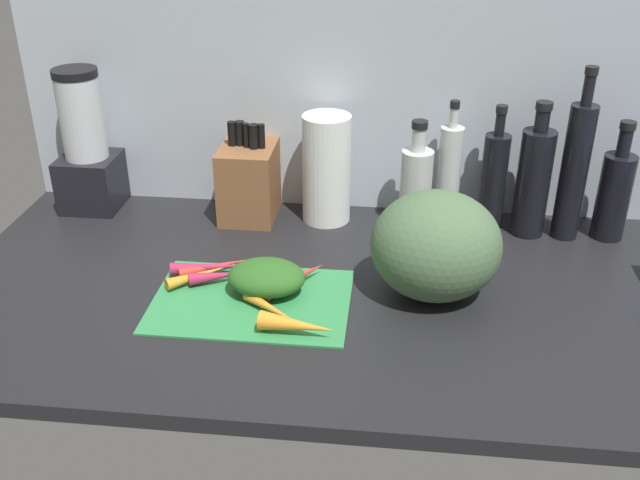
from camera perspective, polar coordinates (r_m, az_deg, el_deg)
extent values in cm
cube|color=black|center=(143.43, 4.71, -4.31)|extent=(170.00, 80.00, 3.00)
cube|color=#ADB7C1|center=(166.11, 5.65, 12.15)|extent=(170.00, 3.00, 60.00)
cube|color=#338C4C|center=(138.52, -5.39, -4.70)|extent=(37.09, 26.09, 0.80)
cone|color=orange|center=(144.61, -9.53, -2.74)|extent=(11.59, 9.98, 2.32)
cone|color=red|center=(140.63, -2.01, -3.03)|extent=(12.63, 14.28, 3.39)
cone|color=orange|center=(127.26, -1.83, -6.67)|extent=(13.79, 5.29, 3.51)
cone|color=orange|center=(132.99, -3.78, -5.40)|extent=(12.11, 9.98, 2.12)
cone|color=#B2264C|center=(143.59, -7.93, -2.79)|extent=(11.66, 6.29, 2.57)
cone|color=#B2264C|center=(146.79, -8.64, -2.11)|extent=(15.43, 5.70, 2.59)
cone|color=red|center=(147.40, -8.09, -2.04)|extent=(14.38, 9.48, 2.10)
ellipsoid|color=#2D6023|center=(138.51, -4.21, -2.93)|extent=(14.83, 11.41, 6.27)
ellipsoid|color=#4C6B47|center=(136.98, 9.04, -0.45)|extent=(24.38, 22.02, 20.99)
cube|color=brown|center=(168.58, -5.53, 4.64)|extent=(12.26, 16.83, 17.04)
cylinder|color=black|center=(165.05, -6.90, 8.26)|extent=(1.89, 1.89, 5.50)
cylinder|color=black|center=(165.12, -6.28, 8.30)|extent=(2.15, 2.15, 5.50)
cylinder|color=black|center=(163.64, -5.78, 8.14)|extent=(1.41, 1.41, 5.50)
cylinder|color=black|center=(162.81, -5.22, 8.06)|extent=(2.17, 2.17, 5.50)
cylinder|color=black|center=(162.80, -4.59, 8.09)|extent=(1.57, 1.57, 5.50)
cube|color=black|center=(181.01, -17.42, 4.37)|extent=(13.13, 13.13, 12.64)
cylinder|color=silver|center=(175.67, -18.15, 9.06)|extent=(9.85, 9.85, 18.79)
cylinder|color=black|center=(172.86, -18.66, 12.28)|extent=(10.05, 10.05, 1.80)
cylinder|color=white|center=(164.05, 0.51, 5.57)|extent=(10.83, 10.83, 24.81)
cylinder|color=silver|center=(162.73, 7.48, 3.89)|extent=(7.03, 7.03, 18.30)
cylinder|color=silver|center=(158.35, 7.74, 7.77)|extent=(3.02, 3.02, 5.19)
cylinder|color=black|center=(157.23, 7.82, 8.93)|extent=(3.47, 3.47, 1.60)
cylinder|color=silver|center=(165.67, 10.02, 4.95)|extent=(5.20, 5.20, 22.60)
cylinder|color=silver|center=(160.99, 10.42, 9.37)|extent=(1.85, 1.85, 4.36)
cylinder|color=black|center=(160.09, 10.51, 10.38)|extent=(2.12, 2.12, 1.60)
cylinder|color=black|center=(166.22, 13.38, 4.47)|extent=(5.70, 5.70, 21.46)
cylinder|color=black|center=(161.58, 13.90, 8.78)|extent=(2.14, 2.14, 5.03)
cylinder|color=black|center=(160.57, 14.03, 9.89)|extent=(2.47, 2.47, 1.60)
cylinder|color=black|center=(164.44, 16.30, 4.25)|extent=(7.26, 7.26, 23.70)
cylinder|color=black|center=(159.54, 16.98, 8.92)|extent=(3.06, 3.06, 4.73)
cylinder|color=black|center=(158.60, 17.14, 10.00)|extent=(3.51, 3.51, 1.60)
cylinder|color=black|center=(164.38, 19.22, 4.94)|extent=(5.77, 5.77, 29.78)
cylinder|color=black|center=(158.69, 20.25, 10.94)|extent=(2.32, 2.32, 6.33)
cylinder|color=black|center=(157.69, 20.48, 12.31)|extent=(2.66, 2.66, 1.60)
cylinder|color=black|center=(169.40, 21.95, 3.13)|extent=(6.96, 6.96, 18.95)
cylinder|color=black|center=(165.01, 22.71, 7.04)|extent=(2.86, 2.86, 5.89)
cylinder|color=black|center=(163.85, 22.95, 8.25)|extent=(3.29, 3.29, 1.60)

